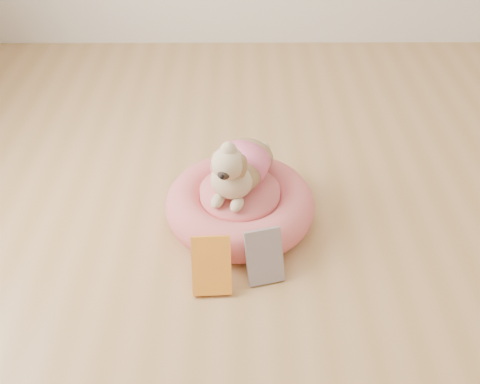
{
  "coord_description": "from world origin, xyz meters",
  "views": [
    {
      "loc": [
        -0.43,
        -1.05,
        1.43
      ],
      "look_at": [
        -0.42,
        0.5,
        0.18
      ],
      "focal_mm": 40.0,
      "sensor_mm": 36.0,
      "label": 1
    }
  ],
  "objects_px": {
    "book_white": "(264,257)",
    "book_yellow": "(211,265)",
    "dog": "(238,158)",
    "pet_bed": "(240,205)"
  },
  "relations": [
    {
      "from": "pet_bed",
      "to": "book_white",
      "type": "xyz_separation_m",
      "value": [
        0.08,
        -0.3,
        0.02
      ]
    },
    {
      "from": "pet_bed",
      "to": "dog",
      "type": "distance_m",
      "value": 0.22
    },
    {
      "from": "book_yellow",
      "to": "dog",
      "type": "bearing_deg",
      "value": 73.06
    },
    {
      "from": "book_yellow",
      "to": "book_white",
      "type": "xyz_separation_m",
      "value": [
        0.18,
        0.04,
        0.0
      ]
    },
    {
      "from": "book_white",
      "to": "book_yellow",
      "type": "bearing_deg",
      "value": 177.98
    },
    {
      "from": "pet_bed",
      "to": "dog",
      "type": "relative_size",
      "value": 1.57
    },
    {
      "from": "dog",
      "to": "book_white",
      "type": "bearing_deg",
      "value": -56.21
    },
    {
      "from": "book_yellow",
      "to": "book_white",
      "type": "distance_m",
      "value": 0.19
    },
    {
      "from": "pet_bed",
      "to": "book_white",
      "type": "bearing_deg",
      "value": -74.63
    },
    {
      "from": "dog",
      "to": "book_yellow",
      "type": "distance_m",
      "value": 0.42
    }
  ]
}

